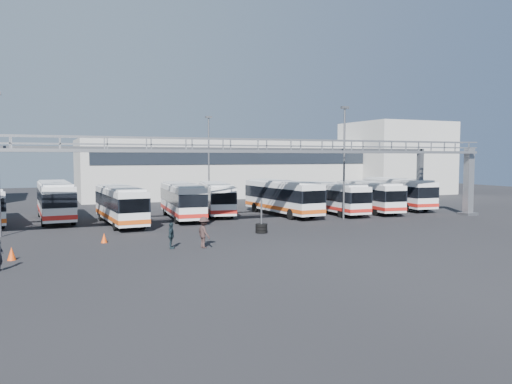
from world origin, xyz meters
name	(u,v)px	position (x,y,z in m)	size (l,w,h in m)	color
ground	(252,239)	(0.00, 0.00, 0.00)	(140.00, 140.00, 0.00)	black
gantry	(223,159)	(0.00, 5.87, 5.51)	(51.40, 5.15, 7.10)	gray
warehouse	(227,168)	(12.00, 38.00, 4.00)	(42.00, 14.00, 8.00)	#9E9E99
building_right	(396,158)	(38.00, 32.00, 5.50)	(14.00, 12.00, 11.00)	#B2B2AD
light_pole_mid	(344,156)	(12.00, 7.00, 5.73)	(0.70, 0.35, 10.21)	#4C4F54
light_pole_back	(209,156)	(4.00, 22.00, 5.73)	(0.70, 0.35, 10.21)	#4C4F54
bus_2	(55,199)	(-12.17, 16.21, 1.91)	(3.06, 11.44, 3.45)	silver
bus_3	(120,204)	(-7.22, 11.23, 1.77)	(3.02, 10.63, 3.19)	silver
bus_4	(182,199)	(-1.42, 13.21, 1.79)	(3.32, 10.81, 3.23)	silver
bus_5	(216,197)	(2.50, 15.08, 1.72)	(4.26, 10.52, 3.11)	silver
bus_6	(282,196)	(8.28, 12.09, 1.87)	(3.37, 11.28, 3.38)	silver
bus_7	(333,197)	(13.58, 11.27, 1.70)	(2.67, 10.17, 3.07)	silver
bus_8	(369,195)	(17.74, 11.10, 1.72)	(3.59, 10.48, 3.12)	silver
bus_9	(398,192)	(22.73, 12.74, 1.82)	(3.56, 11.05, 3.30)	silver
pedestrian_c	(204,232)	(-3.99, -1.81, 0.97)	(1.25, 0.72, 1.94)	#2E201F
pedestrian_d	(171,236)	(-5.93, -1.29, 0.81)	(0.95, 0.40, 1.63)	black
cone_left	(12,254)	(-14.82, -1.24, 0.37)	(0.46, 0.46, 0.73)	#D33F0B
cone_right	(104,238)	(-9.51, 2.57, 0.32)	(0.41, 0.41, 0.65)	#D33F0B
tire_stack	(261,227)	(1.75, 2.33, 0.43)	(0.89, 0.89, 2.53)	black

